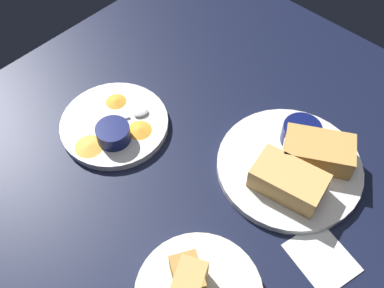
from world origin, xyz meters
TOP-DOWN VIEW (x-y plane):
  - ground_plane at (0.00, 0.00)cm, footprint 110.00×110.00cm
  - plate_sandwich_main at (-9.99, -10.97)cm, footprint 28.11×28.11cm
  - sandwich_half_near at (-12.53, -6.27)cm, footprint 14.30×9.80cm
  - sandwich_half_far at (-12.80, -15.52)cm, footprint 15.06×13.13cm
  - ramekin_dark_sauce at (-7.90, -16.94)cm, footprint 7.56×7.56cm
  - spoon_by_dark_ramekin at (-8.93, -11.19)cm, footprint 3.21×9.96cm
  - plate_chips_companion at (22.77, 5.26)cm, footprint 22.39×22.39cm
  - ramekin_light_gravy at (19.41, 8.06)cm, footprint 6.76×6.76cm
  - spoon_by_gravy_ramekin at (20.75, 0.90)cm, footprint 5.50×9.57cm
  - plantain_chip_scatter at (21.43, 6.77)cm, footprint 15.70×17.69cm
  - paper_napkin_folded at (-24.88, 0.05)cm, footprint 12.93×11.50cm

SIDE VIEW (x-z plane):
  - ground_plane at x=0.00cm, z-range -3.00..0.00cm
  - paper_napkin_folded at x=-24.88cm, z-range 0.00..0.40cm
  - plate_sandwich_main at x=-9.99cm, z-range 0.00..1.60cm
  - plate_chips_companion at x=22.77cm, z-range 0.00..1.60cm
  - plantain_chip_scatter at x=21.43cm, z-range 1.60..2.20cm
  - spoon_by_dark_ramekin at x=-8.93cm, z-range 1.56..2.36cm
  - spoon_by_gravy_ramekin at x=20.75cm, z-range 1.56..2.36cm
  - ramekin_light_gravy at x=19.41cm, z-range 1.74..5.10cm
  - ramekin_dark_sauce at x=-7.90cm, z-range 1.75..5.98cm
  - sandwich_half_near at x=-12.53cm, z-range 1.60..6.40cm
  - sandwich_half_far at x=-12.80cm, z-range 1.60..6.40cm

